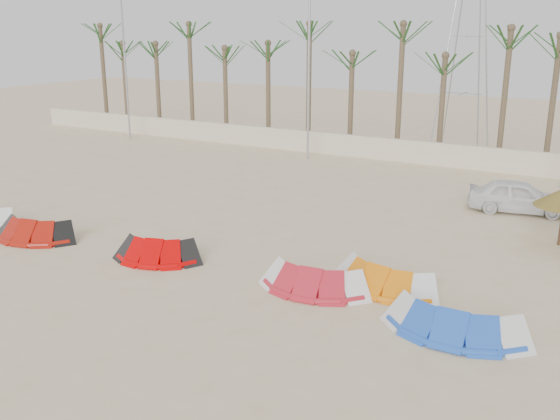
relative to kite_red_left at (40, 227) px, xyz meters
The scene contains 12 objects.
ground 8.48m from the kite_red_left, 15.11° to the right, with size 120.00×120.00×0.00m, color beige.
boundary_wall 21.42m from the kite_red_left, 67.54° to the left, with size 60.00×0.30×1.30m, color beige.
palm_line 23.83m from the kite_red_left, 67.44° to the left, with size 52.00×4.00×7.70m.
lamp_a 22.00m from the kite_red_left, 123.52° to the left, with size 1.25×0.14×11.00m.
lamp_b 18.71m from the kite_red_left, 82.90° to the left, with size 1.25×0.14×11.00m.
pylon 27.38m from the kite_red_left, 70.41° to the left, with size 3.00×3.00×14.00m, color #A5A8AD, non-canonical shape.
kite_red_left is the anchor object (origin of this frame).
kite_red_mid 5.45m from the kite_red_left, ahead, with size 3.32×2.23×0.90m.
kite_red_right 11.17m from the kite_red_left, ahead, with size 3.44×1.79×0.90m.
kite_orange 13.05m from the kite_red_left, ahead, with size 3.67×2.11×0.90m.
kite_blue 15.52m from the kite_red_left, ahead, with size 3.67×1.55×0.90m.
car 19.40m from the kite_red_left, 39.33° to the left, with size 1.66×4.11×1.40m, color white.
Camera 1 is at (10.53, -12.67, 7.67)m, focal length 40.00 mm.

